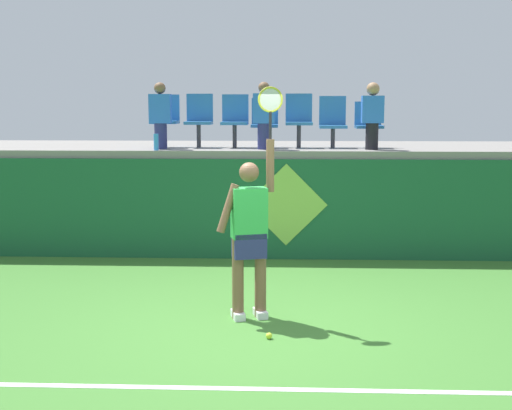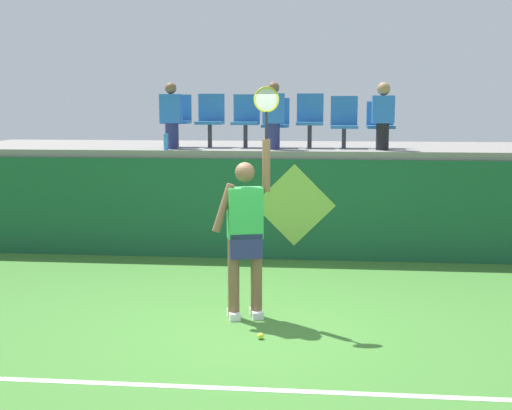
# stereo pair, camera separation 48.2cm
# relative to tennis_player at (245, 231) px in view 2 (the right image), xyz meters

# --- Properties ---
(ground_plane) EXTENTS (40.00, 40.00, 0.00)m
(ground_plane) POSITION_rel_tennis_player_xyz_m (0.08, -0.41, -1.00)
(ground_plane) COLOR #3D752D
(court_back_wall) EXTENTS (11.12, 0.20, 1.56)m
(court_back_wall) POSITION_rel_tennis_player_xyz_m (0.08, 3.05, -0.22)
(court_back_wall) COLOR #195633
(court_back_wall) RESTS_ON ground_plane
(spectator_platform) EXTENTS (11.12, 2.95, 0.12)m
(spectator_platform) POSITION_rel_tennis_player_xyz_m (0.08, 4.48, 0.62)
(spectator_platform) COLOR gray
(spectator_platform) RESTS_ON court_back_wall
(court_baseline_stripe) EXTENTS (10.01, 0.08, 0.01)m
(court_baseline_stripe) POSITION_rel_tennis_player_xyz_m (0.08, -1.96, -1.00)
(court_baseline_stripe) COLOR white
(court_baseline_stripe) RESTS_ON ground_plane
(tennis_player) EXTENTS (0.73, 0.36, 2.58)m
(tennis_player) POSITION_rel_tennis_player_xyz_m (0.00, 0.00, 0.00)
(tennis_player) COLOR white
(tennis_player) RESTS_ON ground_plane
(tennis_ball) EXTENTS (0.07, 0.07, 0.07)m
(tennis_ball) POSITION_rel_tennis_player_xyz_m (0.23, -0.70, -0.97)
(tennis_ball) COLOR #D1E533
(tennis_ball) RESTS_ON ground_plane
(water_bottle) EXTENTS (0.08, 0.08, 0.26)m
(water_bottle) POSITION_rel_tennis_player_xyz_m (-1.62, 3.11, 0.81)
(water_bottle) COLOR #338CE5
(water_bottle) RESTS_ON spectator_platform
(stadium_chair_0) EXTENTS (0.44, 0.42, 0.87)m
(stadium_chair_0) POSITION_rel_tennis_player_xyz_m (-1.60, 3.92, 1.17)
(stadium_chair_0) COLOR #38383D
(stadium_chair_0) RESTS_ON spectator_platform
(stadium_chair_1) EXTENTS (0.44, 0.42, 0.89)m
(stadium_chair_1) POSITION_rel_tennis_player_xyz_m (-1.04, 3.92, 1.17)
(stadium_chair_1) COLOR #38383D
(stadium_chair_1) RESTS_ON spectator_platform
(stadium_chair_2) EXTENTS (0.44, 0.42, 0.87)m
(stadium_chair_2) POSITION_rel_tennis_player_xyz_m (-0.44, 3.92, 1.16)
(stadium_chair_2) COLOR #38383D
(stadium_chair_2) RESTS_ON spectator_platform
(stadium_chair_3) EXTENTS (0.44, 0.42, 0.82)m
(stadium_chair_3) POSITION_rel_tennis_player_xyz_m (0.05, 3.92, 1.12)
(stadium_chair_3) COLOR #38383D
(stadium_chair_3) RESTS_ON spectator_platform
(stadium_chair_4) EXTENTS (0.44, 0.42, 0.89)m
(stadium_chair_4) POSITION_rel_tennis_player_xyz_m (0.61, 3.92, 1.17)
(stadium_chair_4) COLOR #38383D
(stadium_chair_4) RESTS_ON spectator_platform
(stadium_chair_5) EXTENTS (0.44, 0.42, 0.85)m
(stadium_chair_5) POSITION_rel_tennis_player_xyz_m (1.17, 3.93, 1.12)
(stadium_chair_5) COLOR #38383D
(stadium_chair_5) RESTS_ON spectator_platform
(stadium_chair_6) EXTENTS (0.44, 0.42, 0.76)m
(stadium_chair_6) POSITION_rel_tennis_player_xyz_m (1.76, 3.92, 1.09)
(stadium_chair_6) COLOR #38383D
(stadium_chair_6) RESTS_ON spectator_platform
(spectator_0) EXTENTS (0.34, 0.20, 1.06)m
(spectator_0) POSITION_rel_tennis_player_xyz_m (0.05, 3.45, 1.23)
(spectator_0) COLOR navy
(spectator_0) RESTS_ON spectator_platform
(spectator_1) EXTENTS (0.34, 0.20, 1.06)m
(spectator_1) POSITION_rel_tennis_player_xyz_m (-1.60, 3.46, 1.23)
(spectator_1) COLOR navy
(spectator_1) RESTS_ON spectator_platform
(spectator_2) EXTENTS (0.34, 0.21, 1.05)m
(spectator_2) POSITION_rel_tennis_player_xyz_m (1.76, 3.45, 1.23)
(spectator_2) COLOR black
(spectator_2) RESTS_ON spectator_platform
(wall_signage_mount) EXTENTS (1.27, 0.01, 1.49)m
(wall_signage_mount) POSITION_rel_tennis_player_xyz_m (0.41, 2.95, -1.00)
(wall_signage_mount) COLOR #195633
(wall_signage_mount) RESTS_ON ground_plane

